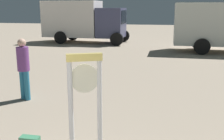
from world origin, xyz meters
TOP-DOWN VIEW (x-y plane):
  - standing_clock at (0.17, 1.90)m, footprint 0.48×0.26m
  - person_distant at (-2.65, 5.31)m, footprint 0.34×0.34m
  - box_truck_far at (-4.78, 18.05)m, footprint 6.25×2.83m

SIDE VIEW (x-z plane):
  - person_distant at x=-2.65m, z-range 0.10..1.86m
  - standing_clock at x=0.17m, z-range 0.24..2.24m
  - box_truck_far at x=-4.78m, z-range 0.13..3.18m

